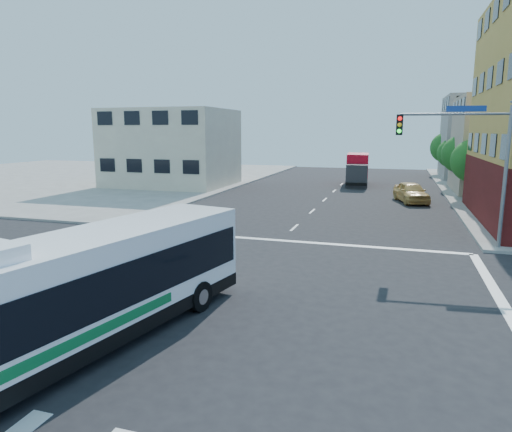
% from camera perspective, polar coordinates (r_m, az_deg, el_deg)
% --- Properties ---
extents(ground, '(120.00, 120.00, 0.00)m').
position_cam_1_polar(ground, '(15.96, -5.51, -10.80)').
color(ground, black).
rests_on(ground, ground).
extents(sidewalk_nw, '(50.00, 50.00, 0.15)m').
position_cam_1_polar(sidewalk_nw, '(63.79, -22.73, 4.63)').
color(sidewalk_nw, gray).
rests_on(sidewalk_nw, ground).
extents(building_east_far, '(12.06, 10.06, 10.00)m').
position_cam_1_polar(building_east_far, '(62.66, 27.84, 8.66)').
color(building_east_far, gray).
rests_on(building_east_far, ground).
extents(building_west, '(12.06, 10.06, 8.00)m').
position_cam_1_polar(building_west, '(49.31, -10.48, 8.33)').
color(building_west, beige).
rests_on(building_west, ground).
extents(signal_mast_ne, '(7.91, 1.13, 8.07)m').
position_cam_1_polar(signal_mast_ne, '(24.53, 25.10, 7.68)').
color(signal_mast_ne, slate).
rests_on(signal_mast_ne, ground).
extents(street_tree_a, '(3.60, 3.60, 5.53)m').
position_cam_1_polar(street_tree_a, '(42.10, 25.70, 6.54)').
color(street_tree_a, '#362413').
rests_on(street_tree_a, ground).
extents(street_tree_b, '(3.80, 3.80, 5.79)m').
position_cam_1_polar(street_tree_b, '(50.02, 24.42, 7.31)').
color(street_tree_b, '#362413').
rests_on(street_tree_b, ground).
extents(street_tree_c, '(3.40, 3.40, 5.29)m').
position_cam_1_polar(street_tree_c, '(57.97, 23.45, 7.42)').
color(street_tree_c, '#362413').
rests_on(street_tree_c, ground).
extents(street_tree_d, '(4.00, 4.00, 6.03)m').
position_cam_1_polar(street_tree_d, '(65.91, 22.76, 8.11)').
color(street_tree_d, '#362413').
rests_on(street_tree_d, ground).
extents(transit_bus, '(4.85, 11.90, 3.45)m').
position_cam_1_polar(transit_bus, '(13.01, -21.26, -8.64)').
color(transit_bus, black).
rests_on(transit_bus, ground).
extents(box_truck, '(2.65, 7.57, 3.35)m').
position_cam_1_polar(box_truck, '(50.86, 12.55, 5.63)').
color(box_truck, '#28292D').
rests_on(box_truck, ground).
extents(parked_car, '(3.24, 5.28, 1.68)m').
position_cam_1_polar(parked_car, '(39.68, 18.82, 2.84)').
color(parked_car, tan).
rests_on(parked_car, ground).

